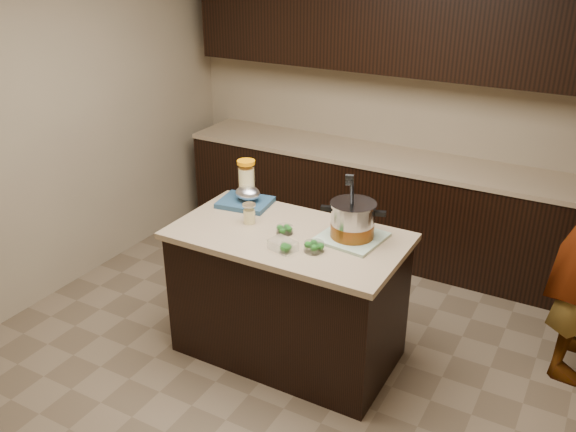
% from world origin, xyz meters
% --- Properties ---
extents(ground_plane, '(4.00, 4.00, 0.00)m').
position_xyz_m(ground_plane, '(0.00, 0.00, 0.00)').
color(ground_plane, brown).
rests_on(ground_plane, ground).
extents(room_shell, '(4.04, 4.04, 2.72)m').
position_xyz_m(room_shell, '(0.00, 0.00, 1.71)').
color(room_shell, tan).
rests_on(room_shell, ground).
extents(back_cabinets, '(3.60, 0.63, 2.33)m').
position_xyz_m(back_cabinets, '(0.00, 1.74, 0.94)').
color(back_cabinets, black).
rests_on(back_cabinets, ground).
extents(island, '(1.46, 0.81, 0.90)m').
position_xyz_m(island, '(0.00, 0.00, 0.45)').
color(island, black).
rests_on(island, ground).
extents(dish_towel, '(0.40, 0.40, 0.02)m').
position_xyz_m(dish_towel, '(0.38, 0.13, 0.91)').
color(dish_towel, '#619166').
rests_on(dish_towel, island).
extents(stock_pot, '(0.39, 0.35, 0.40)m').
position_xyz_m(stock_pot, '(0.38, 0.13, 1.01)').
color(stock_pot, '#B7B7BC').
rests_on(stock_pot, dish_towel).
extents(lemonade_pitcher, '(0.14, 0.14, 0.30)m').
position_xyz_m(lemonade_pitcher, '(-0.49, 0.30, 1.04)').
color(lemonade_pitcher, '#F1DF93').
rests_on(lemonade_pitcher, island).
extents(mason_jar, '(0.10, 0.10, 0.14)m').
position_xyz_m(mason_jar, '(-0.29, 0.02, 0.96)').
color(mason_jar, '#F1DF93').
rests_on(mason_jar, island).
extents(broccoli_tub_left, '(0.12, 0.12, 0.05)m').
position_xyz_m(broccoli_tub_left, '(-0.02, -0.01, 0.92)').
color(broccoli_tub_left, silver).
rests_on(broccoli_tub_left, island).
extents(broccoli_tub_right, '(0.14, 0.14, 0.06)m').
position_xyz_m(broccoli_tub_right, '(0.25, -0.13, 0.93)').
color(broccoli_tub_right, silver).
rests_on(broccoli_tub_right, island).
extents(broccoli_tub_rect, '(0.18, 0.15, 0.06)m').
position_xyz_m(broccoli_tub_rect, '(0.08, -0.20, 0.93)').
color(broccoli_tub_rect, silver).
rests_on(broccoli_tub_rect, island).
extents(blue_tray, '(0.38, 0.32, 0.13)m').
position_xyz_m(blue_tray, '(-0.46, 0.24, 0.95)').
color(blue_tray, navy).
rests_on(blue_tray, island).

